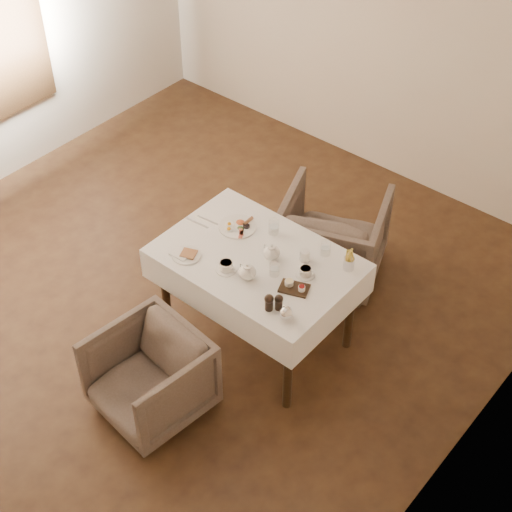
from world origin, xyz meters
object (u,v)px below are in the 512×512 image
object	(u,v)px
breakfast_plate	(238,226)
teapot_centre	(272,252)
armchair_near	(149,377)
table	(257,270)
armchair_far	(333,237)

from	to	relation	value
breakfast_plate	teapot_centre	distance (m)	0.39
armchair_near	table	bearing A→B (deg)	89.05
armchair_near	armchair_far	world-z (taller)	armchair_far
breakfast_plate	teapot_centre	world-z (taller)	teapot_centre
armchair_near	armchair_far	size ratio (longest dim) A/B	0.87
table	armchair_near	xyz separation A→B (m)	(-0.12, -0.91, -0.34)
table	breakfast_plate	size ratio (longest dim) A/B	4.97
table	armchair_far	xyz separation A→B (m)	(-0.00, 0.89, -0.29)
teapot_centre	table	bearing A→B (deg)	-134.52
armchair_far	breakfast_plate	world-z (taller)	breakfast_plate
table	armchair_far	world-z (taller)	table
armchair_near	teapot_centre	bearing A→B (deg)	84.78
breakfast_plate	armchair_near	bearing A→B (deg)	-58.00
armchair_near	teapot_centre	world-z (taller)	teapot_centre
breakfast_plate	armchair_far	bearing A→B (deg)	91.14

